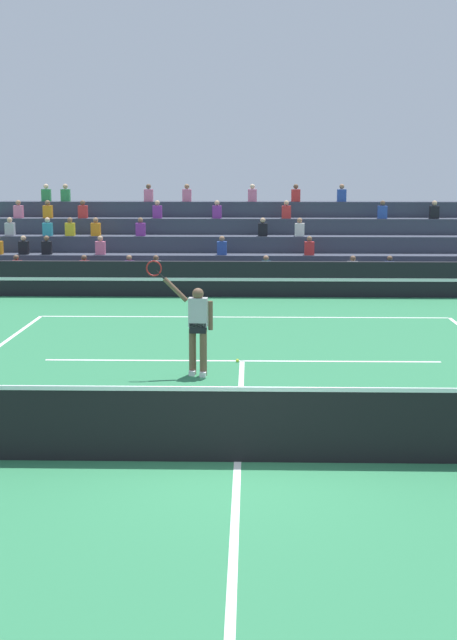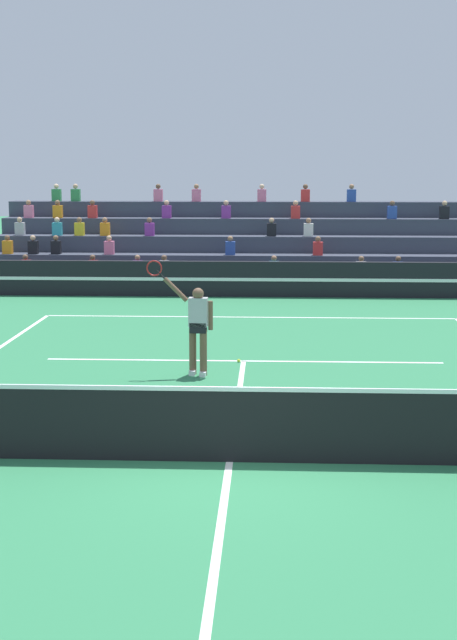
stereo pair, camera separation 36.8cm
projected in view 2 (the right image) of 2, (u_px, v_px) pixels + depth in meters
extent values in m
plane|color=#2D7A4C|center=(230.00, 462.00, 12.22)|extent=(120.00, 120.00, 0.00)
cube|color=white|center=(250.00, 317.00, 23.93)|extent=(11.00, 0.10, 0.01)
cube|color=white|center=(244.00, 361.00, 18.54)|extent=(8.25, 0.10, 0.01)
cube|color=white|center=(230.00, 462.00, 12.22)|extent=(0.10, 12.85, 0.01)
cube|color=black|center=(230.00, 427.00, 12.13)|extent=(11.90, 0.02, 1.00)
cube|color=white|center=(230.00, 389.00, 12.04)|extent=(11.90, 0.04, 0.06)
cube|color=black|center=(253.00, 279.00, 27.64)|extent=(18.00, 0.24, 1.10)
cube|color=white|center=(253.00, 280.00, 27.51)|extent=(18.00, 0.02, 0.10)
cube|color=#383D4C|center=(253.00, 283.00, 28.94)|extent=(17.89, 0.95, 0.55)
cube|color=purple|center=(138.00, 267.00, 28.86)|extent=(0.32, 0.22, 0.44)
sphere|color=#9E7051|center=(137.00, 258.00, 28.81)|extent=(0.18, 0.18, 0.18)
cube|color=red|center=(26.00, 267.00, 29.03)|extent=(0.32, 0.22, 0.44)
sphere|color=brown|center=(25.00, 257.00, 28.98)|extent=(0.18, 0.18, 0.18)
cube|color=silver|center=(361.00, 269.00, 28.53)|extent=(0.32, 0.22, 0.44)
sphere|color=brown|center=(361.00, 259.00, 28.47)|extent=(0.18, 0.18, 0.18)
cube|color=teal|center=(274.00, 268.00, 28.66)|extent=(0.32, 0.22, 0.44)
sphere|color=#9E7051|center=(274.00, 258.00, 28.60)|extent=(0.18, 0.18, 0.18)
cube|color=red|center=(93.00, 267.00, 28.93)|extent=(0.32, 0.22, 0.44)
sphere|color=brown|center=(93.00, 257.00, 28.87)|extent=(0.18, 0.18, 0.18)
cube|color=#2D4CA5|center=(398.00, 269.00, 28.47)|extent=(0.32, 0.22, 0.44)
sphere|color=brown|center=(398.00, 259.00, 28.42)|extent=(0.18, 0.18, 0.18)
cube|color=silver|center=(164.00, 268.00, 28.82)|extent=(0.32, 0.22, 0.44)
sphere|color=brown|center=(164.00, 258.00, 28.77)|extent=(0.18, 0.18, 0.18)
cube|color=#383D4C|center=(254.00, 271.00, 29.83)|extent=(17.89, 0.95, 1.10)
cube|color=red|center=(318.00, 249.00, 29.43)|extent=(0.32, 0.22, 0.44)
sphere|color=brown|center=(318.00, 239.00, 29.38)|extent=(0.18, 0.18, 0.18)
cube|color=black|center=(33.00, 247.00, 29.87)|extent=(0.32, 0.22, 0.44)
sphere|color=tan|center=(33.00, 238.00, 29.82)|extent=(0.18, 0.18, 0.18)
cube|color=black|center=(56.00, 247.00, 29.84)|extent=(0.32, 0.22, 0.44)
sphere|color=brown|center=(56.00, 238.00, 29.78)|extent=(0.18, 0.18, 0.18)
cube|color=orange|center=(8.00, 247.00, 29.91)|extent=(0.32, 0.22, 0.44)
sphere|color=brown|center=(7.00, 238.00, 29.86)|extent=(0.18, 0.18, 0.18)
cube|color=#2D4CA5|center=(230.00, 248.00, 29.57)|extent=(0.32, 0.22, 0.44)
sphere|color=#9E7051|center=(230.00, 239.00, 29.51)|extent=(0.18, 0.18, 0.18)
cube|color=pink|center=(109.00, 248.00, 29.75)|extent=(0.32, 0.22, 0.44)
sphere|color=tan|center=(109.00, 238.00, 29.70)|extent=(0.18, 0.18, 0.18)
cube|color=#383D4C|center=(254.00, 260.00, 30.72)|extent=(17.89, 0.95, 1.65)
cube|color=silver|center=(308.00, 230.00, 30.29)|extent=(0.32, 0.22, 0.44)
sphere|color=#9E7051|center=(309.00, 220.00, 30.23)|extent=(0.18, 0.18, 0.18)
cube|color=black|center=(272.00, 230.00, 30.34)|extent=(0.32, 0.22, 0.44)
sphere|color=tan|center=(272.00, 220.00, 30.29)|extent=(0.18, 0.18, 0.18)
cube|color=teal|center=(57.00, 229.00, 30.68)|extent=(0.32, 0.22, 0.44)
sphere|color=beige|center=(57.00, 220.00, 30.63)|extent=(0.18, 0.18, 0.18)
cube|color=#B2B2B7|center=(20.00, 229.00, 30.74)|extent=(0.32, 0.22, 0.44)
sphere|color=tan|center=(20.00, 220.00, 30.69)|extent=(0.18, 0.18, 0.18)
cube|color=orange|center=(105.00, 229.00, 30.61)|extent=(0.32, 0.22, 0.44)
sphere|color=#9E7051|center=(105.00, 220.00, 30.55)|extent=(0.18, 0.18, 0.18)
cube|color=yellow|center=(80.00, 229.00, 30.65)|extent=(0.32, 0.22, 0.44)
sphere|color=brown|center=(79.00, 220.00, 30.59)|extent=(0.18, 0.18, 0.18)
cube|color=purple|center=(150.00, 229.00, 30.54)|extent=(0.32, 0.22, 0.44)
sphere|color=brown|center=(149.00, 220.00, 30.48)|extent=(0.18, 0.18, 0.18)
cube|color=#383D4C|center=(255.00, 249.00, 31.61)|extent=(17.89, 0.95, 2.20)
cube|color=purple|center=(167.00, 212.00, 31.36)|extent=(0.32, 0.22, 0.44)
sphere|color=tan|center=(167.00, 203.00, 31.30)|extent=(0.18, 0.18, 0.18)
cube|color=pink|center=(29.00, 212.00, 31.58)|extent=(0.32, 0.22, 0.44)
sphere|color=#9E7051|center=(28.00, 202.00, 31.53)|extent=(0.18, 0.18, 0.18)
cube|color=purple|center=(226.00, 212.00, 31.26)|extent=(0.32, 0.22, 0.44)
sphere|color=tan|center=(226.00, 203.00, 31.20)|extent=(0.18, 0.18, 0.18)
cube|color=#2D4CA5|center=(392.00, 212.00, 30.99)|extent=(0.32, 0.22, 0.44)
sphere|color=brown|center=(392.00, 203.00, 30.94)|extent=(0.18, 0.18, 0.18)
cube|color=black|center=(444.00, 213.00, 30.91)|extent=(0.32, 0.22, 0.44)
sphere|color=tan|center=(445.00, 203.00, 30.86)|extent=(0.18, 0.18, 0.18)
cube|color=orange|center=(58.00, 212.00, 31.53)|extent=(0.32, 0.22, 0.44)
sphere|color=brown|center=(57.00, 203.00, 31.48)|extent=(0.18, 0.18, 0.18)
cube|color=red|center=(93.00, 212.00, 31.48)|extent=(0.32, 0.22, 0.44)
sphere|color=brown|center=(92.00, 203.00, 31.42)|extent=(0.18, 0.18, 0.18)
cube|color=red|center=(295.00, 212.00, 31.15)|extent=(0.32, 0.22, 0.44)
sphere|color=tan|center=(296.00, 203.00, 31.09)|extent=(0.18, 0.18, 0.18)
cube|color=#383D4C|center=(255.00, 239.00, 32.49)|extent=(17.89, 0.95, 2.75)
cube|color=#338C4C|center=(57.00, 195.00, 32.39)|extent=(0.32, 0.22, 0.44)
sphere|color=beige|center=(56.00, 186.00, 32.33)|extent=(0.18, 0.18, 0.18)
cube|color=pink|center=(262.00, 195.00, 32.04)|extent=(0.32, 0.22, 0.44)
sphere|color=beige|center=(262.00, 186.00, 31.99)|extent=(0.18, 0.18, 0.18)
cube|color=red|center=(305.00, 196.00, 31.97)|extent=(0.32, 0.22, 0.44)
sphere|color=brown|center=(305.00, 187.00, 31.92)|extent=(0.18, 0.18, 0.18)
cube|color=#2D4CA5|center=(351.00, 196.00, 31.90)|extent=(0.32, 0.22, 0.44)
sphere|color=#9E7051|center=(352.00, 187.00, 31.84)|extent=(0.18, 0.18, 0.18)
cube|color=#338C4C|center=(76.00, 195.00, 32.36)|extent=(0.32, 0.22, 0.44)
sphere|color=tan|center=(75.00, 186.00, 32.30)|extent=(0.18, 0.18, 0.18)
cube|color=pink|center=(196.00, 195.00, 32.15)|extent=(0.32, 0.22, 0.44)
sphere|color=#9E7051|center=(196.00, 186.00, 32.10)|extent=(0.18, 0.18, 0.18)
cube|color=pink|center=(158.00, 195.00, 32.22)|extent=(0.32, 0.22, 0.44)
sphere|color=brown|center=(158.00, 186.00, 32.16)|extent=(0.18, 0.18, 0.18)
cylinder|color=brown|center=(203.00, 353.00, 17.20)|extent=(0.14, 0.14, 0.90)
cylinder|color=brown|center=(193.00, 352.00, 17.30)|extent=(0.14, 0.14, 0.90)
cube|color=black|center=(198.00, 327.00, 17.15)|extent=(0.33, 0.22, 0.20)
cube|color=#B2B2B7|center=(198.00, 312.00, 17.10)|extent=(0.37, 0.22, 0.56)
sphere|color=brown|center=(198.00, 294.00, 17.04)|extent=(0.22, 0.22, 0.22)
cube|color=white|center=(203.00, 374.00, 17.23)|extent=(0.14, 0.27, 0.09)
cube|color=white|center=(193.00, 372.00, 17.33)|extent=(0.14, 0.27, 0.09)
cylinder|color=brown|center=(211.00, 315.00, 17.08)|extent=(0.09, 0.09, 0.56)
cylinder|color=brown|center=(176.00, 290.00, 17.07)|extent=(0.49, 0.12, 0.49)
cylinder|color=black|center=(161.00, 275.00, 17.05)|extent=(0.18, 0.04, 0.18)
torus|color=#B21E1E|center=(154.00, 268.00, 17.04)|extent=(0.44, 0.05, 0.44)
sphere|color=#C6DB33|center=(239.00, 361.00, 18.44)|extent=(0.07, 0.07, 0.07)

